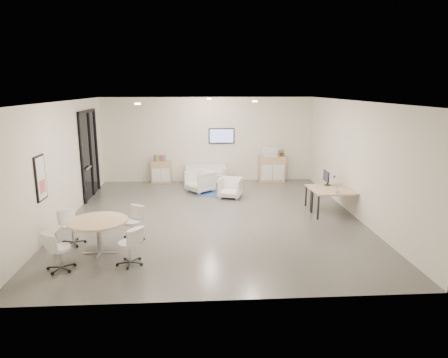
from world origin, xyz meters
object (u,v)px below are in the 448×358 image
at_px(sideboard_left, 161,172).
at_px(armchair_left, 200,180).
at_px(sideboard_right, 272,169).
at_px(loveseat, 206,175).
at_px(armchair_right, 230,187).
at_px(round_table, 98,224).
at_px(desk_rear, 329,189).
at_px(desk_front, 338,194).

relative_size(sideboard_left, armchair_left, 1.01).
xyz_separation_m(sideboard_right, armchair_left, (-2.77, -1.43, -0.08)).
height_order(sideboard_left, loveseat, sideboard_left).
bearing_deg(armchair_right, round_table, -109.53).
bearing_deg(sideboard_left, sideboard_right, -0.60).
bearing_deg(desk_rear, armchair_right, 154.05).
relative_size(desk_front, round_table, 1.10).
relative_size(armchair_left, desk_rear, 0.64).
xyz_separation_m(loveseat, desk_front, (3.63, -4.21, 0.33)).
bearing_deg(loveseat, sideboard_left, 175.03).
bearing_deg(armchair_right, loveseat, 126.68).
relative_size(sideboard_right, desk_front, 0.71).
bearing_deg(armchair_right, desk_front, -19.53).
relative_size(sideboard_right, round_table, 0.78).
xyz_separation_m(sideboard_right, desk_front, (1.09, -4.34, 0.15)).
bearing_deg(sideboard_right, desk_front, -75.90).
height_order(sideboard_left, round_table, sideboard_left).
bearing_deg(loveseat, desk_rear, -43.39).
relative_size(sideboard_right, loveseat, 0.64).
relative_size(loveseat, desk_front, 1.10).
bearing_deg(armchair_right, sideboard_right, 68.21).
xyz_separation_m(armchair_left, desk_rear, (3.83, -2.19, 0.20)).
distance_m(armchair_left, armchair_right, 1.28).
xyz_separation_m(sideboard_left, desk_rear, (5.30, -3.66, 0.19)).
distance_m(desk_front, round_table, 6.48).
height_order(desk_rear, round_table, round_table).
height_order(desk_front, round_table, round_table).
distance_m(sideboard_right, round_table, 8.27).
distance_m(sideboard_left, sideboard_right, 4.24).
distance_m(loveseat, desk_front, 5.57).
xyz_separation_m(loveseat, round_table, (-2.45, -6.48, 0.38)).
height_order(armchair_left, armchair_right, armchair_left).
bearing_deg(round_table, armchair_right, 53.71).
bearing_deg(armchair_right, armchair_left, 157.74).
bearing_deg(sideboard_right, loveseat, -177.20).
height_order(sideboard_right, armchair_left, sideboard_right).
relative_size(loveseat, round_table, 1.21).
distance_m(armchair_left, desk_rear, 4.42).
xyz_separation_m(loveseat, armchair_left, (-0.23, -1.30, 0.10)).
bearing_deg(armchair_left, loveseat, 131.44).
xyz_separation_m(desk_rear, desk_front, (0.03, -0.72, 0.04)).
bearing_deg(desk_front, loveseat, 129.55).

